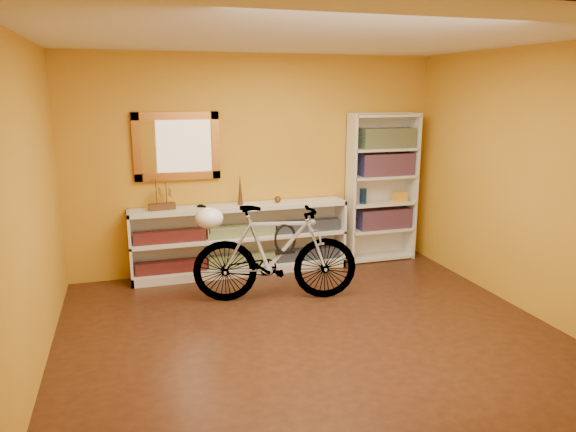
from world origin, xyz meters
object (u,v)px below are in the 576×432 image
object	(u,v)px
bicycle	(275,253)
helmet	(209,218)
console_unit	(241,239)
bookcase	(382,188)

from	to	relation	value
bicycle	helmet	world-z (taller)	bicycle
console_unit	helmet	xyz separation A→B (m)	(-0.49, -0.81, 0.48)
console_unit	helmet	size ratio (longest dim) A/B	9.05
bookcase	helmet	bearing A→B (deg)	-160.49
bicycle	helmet	distance (m)	0.78
bookcase	helmet	xyz separation A→B (m)	(-2.35, -0.83, -0.04)
bookcase	helmet	distance (m)	2.49
bookcase	bicycle	xyz separation A→B (m)	(-1.69, -0.97, -0.43)
console_unit	bookcase	xyz separation A→B (m)	(1.86, 0.03, 0.52)
helmet	bookcase	bearing A→B (deg)	19.51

